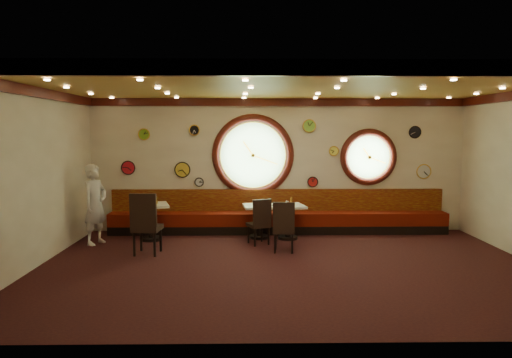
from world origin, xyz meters
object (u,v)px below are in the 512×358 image
(chair_a, at_px, (145,220))
(condiment_a_bottle, at_px, (157,200))
(condiment_b_salt, at_px, (253,202))
(condiment_c_salt, at_px, (287,203))
(chair_b, at_px, (260,219))
(chair_c, at_px, (284,224))
(condiment_c_pepper, at_px, (288,203))
(condiment_b_pepper, at_px, (261,203))
(condiment_a_pepper, at_px, (153,202))
(condiment_b_bottle, at_px, (263,202))
(table_a, at_px, (151,217))
(condiment_a_salt, at_px, (150,202))
(waiter, at_px, (95,204))
(table_c, at_px, (288,217))
(table_b, at_px, (259,217))
(condiment_c_bottle, at_px, (291,201))

(chair_a, height_order, condiment_a_bottle, chair_a)
(condiment_b_salt, xyz_separation_m, condiment_c_salt, (0.75, -0.12, 0.01))
(chair_b, distance_m, condiment_b_salt, 0.73)
(chair_c, bearing_deg, condiment_a_bottle, 162.80)
(chair_a, relative_size, condiment_a_bottle, 5.17)
(condiment_c_pepper, bearing_deg, condiment_b_pepper, 165.36)
(chair_a, height_order, condiment_c_salt, chair_a)
(condiment_b_pepper, bearing_deg, condiment_c_pepper, -14.64)
(condiment_a_pepper, relative_size, condiment_b_bottle, 0.76)
(table_a, bearing_deg, condiment_a_bottle, 24.19)
(condiment_b_pepper, bearing_deg, table_a, -176.31)
(table_a, relative_size, condiment_a_salt, 9.47)
(condiment_a_salt, height_order, waiter, waiter)
(condiment_b_salt, distance_m, condiment_a_bottle, 2.17)
(table_c, xyz_separation_m, condiment_b_pepper, (-0.60, 0.09, 0.31))
(chair_a, distance_m, waiter, 1.60)
(table_b, distance_m, condiment_a_bottle, 2.33)
(table_a, relative_size, condiment_b_salt, 8.05)
(table_b, xyz_separation_m, table_c, (0.65, -0.09, 0.01))
(chair_a, height_order, condiment_b_pepper, chair_a)
(table_c, distance_m, condiment_b_salt, 0.85)
(chair_a, xyz_separation_m, condiment_b_bottle, (2.33, 1.46, 0.12))
(condiment_b_salt, height_order, condiment_c_salt, condiment_c_salt)
(condiment_b_bottle, relative_size, condiment_c_bottle, 0.83)
(table_c, bearing_deg, condiment_c_salt, 168.13)
(table_a, bearing_deg, condiment_b_pepper, 3.69)
(condiment_b_salt, relative_size, condiment_c_bottle, 0.70)
(chair_a, distance_m, condiment_b_bottle, 2.76)
(condiment_a_bottle, distance_m, condiment_b_bottle, 2.38)
(condiment_b_salt, bearing_deg, table_b, -16.13)
(chair_b, relative_size, condiment_a_bottle, 4.16)
(table_b, bearing_deg, table_a, -176.41)
(condiment_b_pepper, bearing_deg, condiment_c_bottle, 0.15)
(chair_b, relative_size, condiment_c_salt, 5.99)
(chair_c, bearing_deg, table_c, 86.72)
(condiment_c_salt, bearing_deg, condiment_a_salt, -178.95)
(table_c, bearing_deg, condiment_a_bottle, -179.77)
(table_c, distance_m, condiment_c_salt, 0.34)
(condiment_b_pepper, distance_m, waiter, 3.61)
(condiment_c_salt, relative_size, condiment_a_bottle, 0.70)
(condiment_b_bottle, relative_size, waiter, 0.08)
(condiment_c_salt, height_order, condiment_c_pepper, condiment_c_salt)
(condiment_b_salt, xyz_separation_m, condiment_c_bottle, (0.86, -0.03, 0.04))
(table_a, distance_m, table_c, 3.06)
(chair_a, xyz_separation_m, chair_c, (2.72, 0.16, -0.12))
(chair_a, relative_size, chair_b, 1.24)
(table_b, relative_size, condiment_b_pepper, 8.96)
(condiment_c_bottle, bearing_deg, chair_a, -154.44)
(condiment_c_salt, xyz_separation_m, condiment_c_bottle, (0.12, 0.09, 0.03))
(waiter, bearing_deg, condiment_a_salt, -50.34)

